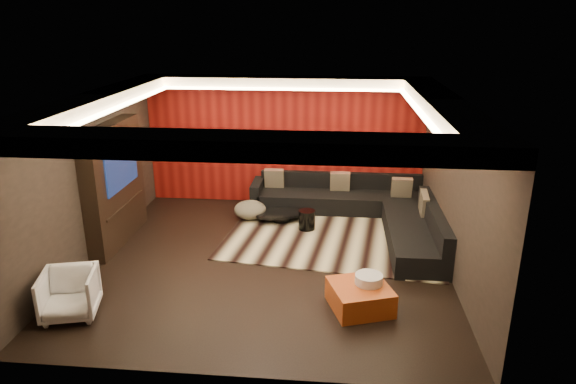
# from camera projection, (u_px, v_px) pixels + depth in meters

# --- Properties ---
(floor) EXTENTS (6.00, 6.00, 0.02)m
(floor) POSITION_uv_depth(u_px,v_px,m) (267.00, 261.00, 8.80)
(floor) COLOR black
(floor) RESTS_ON ground
(ceiling) EXTENTS (6.00, 6.00, 0.02)m
(ceiling) POSITION_uv_depth(u_px,v_px,m) (265.00, 96.00, 7.88)
(ceiling) COLOR silver
(ceiling) RESTS_ON ground
(wall_back) EXTENTS (6.00, 0.02, 2.80)m
(wall_back) POSITION_uv_depth(u_px,v_px,m) (285.00, 141.00, 11.17)
(wall_back) COLOR black
(wall_back) RESTS_ON ground
(wall_left) EXTENTS (0.02, 6.00, 2.80)m
(wall_left) POSITION_uv_depth(u_px,v_px,m) (89.00, 178.00, 8.61)
(wall_left) COLOR black
(wall_left) RESTS_ON ground
(wall_right) EXTENTS (0.02, 6.00, 2.80)m
(wall_right) POSITION_uv_depth(u_px,v_px,m) (456.00, 189.00, 8.07)
(wall_right) COLOR black
(wall_right) RESTS_ON ground
(red_feature_wall) EXTENTS (5.98, 0.05, 2.78)m
(red_feature_wall) POSITION_uv_depth(u_px,v_px,m) (284.00, 141.00, 11.14)
(red_feature_wall) COLOR #6B0C0A
(red_feature_wall) RESTS_ON ground
(soffit_back) EXTENTS (6.00, 0.60, 0.22)m
(soffit_back) POSITION_uv_depth(u_px,v_px,m) (283.00, 82.00, 10.46)
(soffit_back) COLOR silver
(soffit_back) RESTS_ON ground
(soffit_front) EXTENTS (6.00, 0.60, 0.22)m
(soffit_front) POSITION_uv_depth(u_px,v_px,m) (230.00, 145.00, 5.38)
(soffit_front) COLOR silver
(soffit_front) RESTS_ON ground
(soffit_left) EXTENTS (0.60, 4.80, 0.22)m
(soffit_left) POSITION_uv_depth(u_px,v_px,m) (97.00, 101.00, 8.16)
(soffit_left) COLOR silver
(soffit_left) RESTS_ON ground
(soffit_right) EXTENTS (0.60, 4.80, 0.22)m
(soffit_right) POSITION_uv_depth(u_px,v_px,m) (444.00, 106.00, 7.68)
(soffit_right) COLOR silver
(soffit_right) RESTS_ON ground
(cove_back) EXTENTS (4.80, 0.08, 0.04)m
(cove_back) POSITION_uv_depth(u_px,v_px,m) (281.00, 89.00, 10.17)
(cove_back) COLOR #FFD899
(cove_back) RESTS_ON ground
(cove_front) EXTENTS (4.80, 0.08, 0.04)m
(cove_front) POSITION_uv_depth(u_px,v_px,m) (236.00, 146.00, 5.73)
(cove_front) COLOR #FFD899
(cove_front) RESTS_ON ground
(cove_left) EXTENTS (0.08, 4.80, 0.04)m
(cove_left) POSITION_uv_depth(u_px,v_px,m) (118.00, 107.00, 8.16)
(cove_left) COLOR #FFD899
(cove_left) RESTS_ON ground
(cove_right) EXTENTS (0.08, 4.80, 0.04)m
(cove_right) POSITION_uv_depth(u_px,v_px,m) (420.00, 112.00, 7.74)
(cove_right) COLOR #FFD899
(cove_right) RESTS_ON ground
(tv_surround) EXTENTS (0.30, 2.00, 2.20)m
(tv_surround) POSITION_uv_depth(u_px,v_px,m) (115.00, 184.00, 9.26)
(tv_surround) COLOR black
(tv_surround) RESTS_ON ground
(tv_screen) EXTENTS (0.04, 1.30, 0.80)m
(tv_screen) POSITION_uv_depth(u_px,v_px,m) (121.00, 166.00, 9.13)
(tv_screen) COLOR black
(tv_screen) RESTS_ON ground
(tv_shelf) EXTENTS (0.04, 1.60, 0.04)m
(tv_shelf) POSITION_uv_depth(u_px,v_px,m) (125.00, 205.00, 9.37)
(tv_shelf) COLOR black
(tv_shelf) RESTS_ON ground
(rug) EXTENTS (4.35, 3.48, 0.02)m
(rug) POSITION_uv_depth(u_px,v_px,m) (335.00, 235.00, 9.78)
(rug) COLOR #C6BE91
(rug) RESTS_ON floor
(coffee_table) EXTENTS (1.38, 1.38, 0.18)m
(coffee_table) POSITION_uv_depth(u_px,v_px,m) (281.00, 216.00, 10.46)
(coffee_table) COLOR black
(coffee_table) RESTS_ON rug
(drum_stool) EXTENTS (0.37, 0.37, 0.38)m
(drum_stool) POSITION_uv_depth(u_px,v_px,m) (307.00, 220.00, 10.00)
(drum_stool) COLOR black
(drum_stool) RESTS_ON rug
(striped_pouf) EXTENTS (0.68, 0.68, 0.36)m
(striped_pouf) POSITION_uv_depth(u_px,v_px,m) (250.00, 210.00, 10.54)
(striped_pouf) COLOR #B6AE8D
(striped_pouf) RESTS_ON rug
(white_side_table) EXTENTS (0.41, 0.41, 0.49)m
(white_side_table) POSITION_uv_depth(u_px,v_px,m) (368.00, 290.00, 7.36)
(white_side_table) COLOR silver
(white_side_table) RESTS_ON floor
(orange_ottoman) EXTENTS (1.01, 1.01, 0.36)m
(orange_ottoman) POSITION_uv_depth(u_px,v_px,m) (360.00, 297.00, 7.32)
(orange_ottoman) COLOR #9E3A14
(orange_ottoman) RESTS_ON floor
(armchair) EXTENTS (0.87, 0.89, 0.67)m
(armchair) POSITION_uv_depth(u_px,v_px,m) (69.00, 294.00, 7.09)
(armchair) COLOR silver
(armchair) RESTS_ON floor
(sectional_sofa) EXTENTS (3.65, 3.50, 0.75)m
(sectional_sofa) POSITION_uv_depth(u_px,v_px,m) (365.00, 211.00, 10.31)
(sectional_sofa) COLOR black
(sectional_sofa) RESTS_ON floor
(throw_pillows) EXTENTS (3.27, 1.68, 0.50)m
(throw_pillows) POSITION_uv_depth(u_px,v_px,m) (357.00, 187.00, 10.61)
(throw_pillows) COLOR #BEAF8C
(throw_pillows) RESTS_ON sectional_sofa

